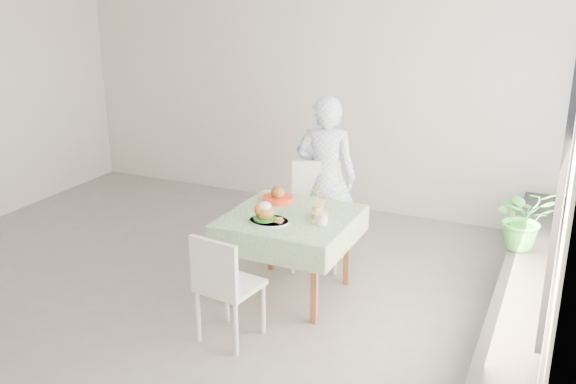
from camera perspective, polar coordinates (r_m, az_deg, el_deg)
The scene contains 14 objects.
floor at distance 6.01m, azimuth -8.10°, elevation -7.87°, with size 6.00×6.00×0.00m, color slate.
wall_back at distance 7.70m, azimuth 1.47°, elevation 9.18°, with size 6.00×0.02×2.80m, color beige.
wall_right at distance 4.67m, azimuth 23.92°, elevation 1.35°, with size 0.02×5.00×2.80m, color beige.
window_pane at distance 4.61m, azimuth 23.95°, elevation 4.37°, with size 0.01×4.80×2.18m, color #D1E0F9.
window_ledge at distance 5.10m, azimuth 19.96°, elevation -10.77°, with size 0.40×4.80×0.50m, color black.
cafe_table at distance 5.54m, azimuth 0.26°, elevation -4.78°, with size 1.05×1.05×0.74m.
chair_far at distance 6.18m, azimuth 2.39°, elevation -3.81°, with size 0.59×0.59×0.98m.
chair_near at distance 4.98m, azimuth -5.21°, elevation -10.12°, with size 0.47×0.47×0.88m.
diner at distance 6.24m, azimuth 3.39°, elevation 1.30°, with size 0.59×0.39×1.62m, color #8FABE5.
main_dish at distance 5.26m, azimuth -1.91°, elevation -2.10°, with size 0.34×0.34×0.17m.
juice_cup_orange at distance 5.35m, azimuth 2.58°, elevation -1.65°, with size 0.10×0.10×0.29m.
juice_cup_lemonade at distance 5.20m, azimuth 3.08°, elevation -2.35°, with size 0.09×0.09×0.26m.
second_dish at distance 5.74m, azimuth -0.93°, elevation -0.47°, with size 0.28×0.28×0.13m.
potted_plant at distance 5.65m, azimuth 20.21°, elevation -2.16°, with size 0.48×0.41×0.53m, color #257138.
Camera 1 is at (2.96, -4.50, 2.65)m, focal length 40.00 mm.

